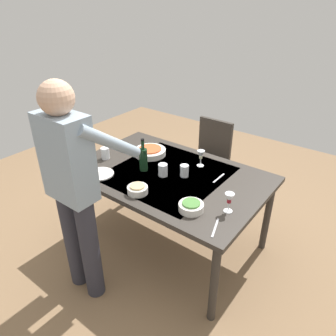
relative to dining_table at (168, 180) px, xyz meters
The scene contains 16 objects.
ground_plane 0.70m from the dining_table, ahead, with size 6.00×6.00×0.00m, color #846647.
dining_table is the anchor object (origin of this frame).
chair_near 0.95m from the dining_table, 82.79° to the right, with size 0.40×0.40×0.91m.
person_server 0.87m from the dining_table, 75.92° to the left, with size 0.42×0.61×1.69m.
wine_bottle 0.28m from the dining_table, 22.27° to the left, with size 0.07×0.07×0.30m.
wine_glass_left 0.71m from the dining_table, 165.10° to the left, with size 0.07×0.07×0.15m.
wine_glass_right 0.36m from the dining_table, 118.59° to the right, with size 0.07×0.07×0.15m.
water_cup_near_left 0.66m from the dining_table, 11.70° to the left, with size 0.08×0.08×0.11m, color silver.
water_cup_near_right 0.19m from the dining_table, 162.60° to the right, with size 0.07×0.07×0.10m, color silver.
water_cup_far_left 0.13m from the dining_table, 81.32° to the left, with size 0.08×0.08×0.11m, color silver.
serving_bowl_pasta 0.41m from the dining_table, 27.19° to the right, with size 0.30×0.30×0.07m.
side_bowl_salad 0.57m from the dining_table, 144.36° to the left, with size 0.18×0.18×0.07m.
side_bowl_bread 0.40m from the dining_table, 89.83° to the left, with size 0.16×0.16×0.07m.
dinner_plate_near 0.58m from the dining_table, 39.79° to the left, with size 0.23×0.23×0.01m, color white.
table_knife 0.80m from the dining_table, 150.36° to the left, with size 0.01×0.20×0.01m, color silver.
table_fork 0.44m from the dining_table, 154.69° to the right, with size 0.01×0.18×0.01m, color silver.
Camera 1 is at (-1.43, 1.88, 2.11)m, focal length 33.80 mm.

